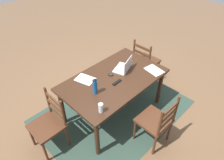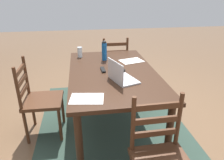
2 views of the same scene
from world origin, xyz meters
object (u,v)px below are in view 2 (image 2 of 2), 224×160
at_px(dining_table, 113,78).
at_px(chair_right_near, 114,64).
at_px(chair_far_head, 40,100).
at_px(laptop, 120,76).
at_px(drinking_glass, 80,52).
at_px(computer_mouse, 121,70).
at_px(tv_remote, 103,70).
at_px(chair_left_near, 161,160).
at_px(water_bottle, 104,50).

relative_size(dining_table, chair_right_near, 1.78).
distance_m(dining_table, chair_far_head, 0.90).
relative_size(laptop, drinking_glass, 2.62).
xyz_separation_m(chair_far_head, drinking_glass, (0.62, -0.50, 0.38)).
bearing_deg(drinking_glass, chair_far_head, 140.99).
relative_size(drinking_glass, computer_mouse, 1.42).
xyz_separation_m(chair_far_head, tv_remote, (0.04, -0.76, 0.32)).
xyz_separation_m(chair_left_near, laptop, (0.84, 0.17, 0.37)).
height_order(chair_far_head, chair_right_near, same).
bearing_deg(dining_table, tv_remote, 69.81).
xyz_separation_m(dining_table, water_bottle, (0.43, 0.05, 0.23)).
xyz_separation_m(chair_far_head, computer_mouse, (-0.03, -0.98, 0.33)).
bearing_deg(laptop, chair_right_near, -6.65).
bearing_deg(water_bottle, chair_left_near, -171.04).
height_order(chair_left_near, water_bottle, water_bottle).
height_order(chair_far_head, computer_mouse, chair_far_head).
relative_size(chair_far_head, chair_right_near, 1.00).
distance_m(dining_table, laptop, 0.33).
bearing_deg(chair_left_near, dining_table, 10.04).
bearing_deg(chair_right_near, chair_left_near, 179.98).
relative_size(dining_table, water_bottle, 6.35).
height_order(drinking_glass, computer_mouse, drinking_glass).
height_order(chair_right_near, water_bottle, water_bottle).
bearing_deg(drinking_glass, water_bottle, -120.48).
xyz_separation_m(drinking_glass, tv_remote, (-0.58, -0.26, -0.06)).
xyz_separation_m(dining_table, chair_right_near, (1.14, -0.20, -0.23)).
relative_size(dining_table, chair_left_near, 1.78).
height_order(dining_table, chair_left_near, chair_left_near).
xyz_separation_m(chair_left_near, drinking_glass, (1.76, 0.57, 0.38)).
bearing_deg(laptop, chair_far_head, 71.87).
bearing_deg(chair_far_head, chair_right_near, -43.53).
distance_m(chair_right_near, drinking_glass, 0.86).
height_order(dining_table, laptop, laptop).
height_order(dining_table, chair_far_head, chair_far_head).
relative_size(chair_right_near, laptop, 2.54).
height_order(dining_table, tv_remote, tv_remote).
xyz_separation_m(water_bottle, tv_remote, (-0.39, 0.07, -0.13)).
distance_m(drinking_glass, tv_remote, 0.64).
relative_size(chair_far_head, water_bottle, 3.56).
relative_size(dining_table, tv_remote, 9.96).
bearing_deg(dining_table, chair_far_head, 89.95).
xyz_separation_m(laptop, drinking_glass, (0.92, 0.41, 0.01)).
height_order(dining_table, drinking_glass, drinking_glass).
bearing_deg(drinking_glass, dining_table, -149.18).
height_order(chair_right_near, computer_mouse, chair_right_near).
height_order(laptop, drinking_glass, laptop).
bearing_deg(drinking_glass, computer_mouse, -144.04).
xyz_separation_m(dining_table, chair_left_near, (-1.14, -0.20, -0.23)).
height_order(water_bottle, computer_mouse, water_bottle).
bearing_deg(chair_right_near, laptop, 173.35).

